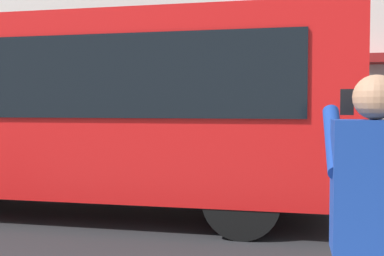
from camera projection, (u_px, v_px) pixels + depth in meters
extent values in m
plane|color=#232326|center=(233.00, 213.00, 7.46)|extent=(60.00, 60.00, 0.00)
cube|color=red|center=(66.00, 107.00, 7.62)|extent=(9.00, 2.50, 2.60)
cube|color=black|center=(22.00, 77.00, 6.37)|extent=(7.60, 0.06, 1.10)
cylinder|color=black|center=(255.00, 176.00, 8.12)|extent=(1.00, 0.28, 1.00)
cylinder|color=black|center=(242.00, 200.00, 5.97)|extent=(1.00, 0.28, 1.00)
cube|color=navy|center=(374.00, 187.00, 2.27)|extent=(0.40, 0.24, 0.66)
sphere|color=#A87A5B|center=(376.00, 97.00, 2.25)|extent=(0.22, 0.22, 0.22)
cylinder|color=navy|center=(334.00, 140.00, 2.46)|extent=(0.09, 0.48, 0.37)
cube|color=black|center=(347.00, 102.00, 2.57)|extent=(0.07, 0.01, 0.14)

